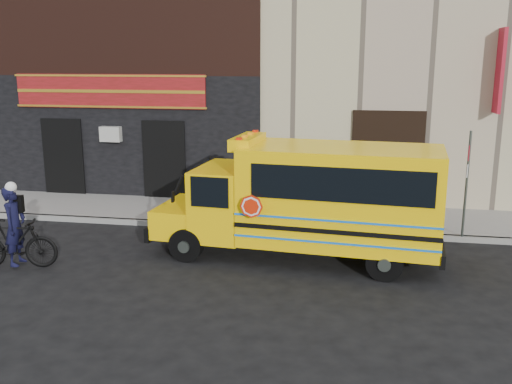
{
  "coord_description": "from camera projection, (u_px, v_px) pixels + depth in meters",
  "views": [
    {
      "loc": [
        2.99,
        -12.44,
        4.73
      ],
      "look_at": [
        0.5,
        1.85,
        1.3
      ],
      "focal_mm": 40.0,
      "sensor_mm": 36.0,
      "label": 1
    }
  ],
  "objects": [
    {
      "name": "curb",
      "position": [
        243.0,
        228.0,
        15.99
      ],
      "size": [
        40.0,
        0.2,
        0.15
      ],
      "primitive_type": "cube",
      "color": "gray",
      "rests_on": "ground"
    },
    {
      "name": "sign_pole",
      "position": [
        467.0,
        182.0,
        14.58
      ],
      "size": [
        0.09,
        0.25,
        2.94
      ],
      "color": "#464E47",
      "rests_on": "ground"
    },
    {
      "name": "bicycle",
      "position": [
        15.0,
        243.0,
        13.03
      ],
      "size": [
        2.01,
        0.89,
        1.17
      ],
      "primitive_type": "imported",
      "rotation": [
        0.0,
        0.0,
        1.75
      ],
      "color": "black",
      "rests_on": "ground"
    },
    {
      "name": "cyclist",
      "position": [
        15.0,
        228.0,
        13.05
      ],
      "size": [
        0.49,
        0.7,
        1.84
      ],
      "primitive_type": "imported",
      "rotation": [
        0.0,
        0.0,
        1.64
      ],
      "color": "black",
      "rests_on": "ground"
    },
    {
      "name": "building",
      "position": [
        280.0,
        20.0,
        22.13
      ],
      "size": [
        20.0,
        10.7,
        12.0
      ],
      "color": "tan",
      "rests_on": "sidewalk"
    },
    {
      "name": "ground",
      "position": [
        222.0,
        262.0,
        13.51
      ],
      "size": [
        120.0,
        120.0,
        0.0
      ],
      "primitive_type": "plane",
      "color": "black",
      "rests_on": "ground"
    },
    {
      "name": "school_bus",
      "position": [
        312.0,
        198.0,
        13.41
      ],
      "size": [
        7.07,
        2.76,
        2.92
      ],
      "color": "black",
      "rests_on": "ground"
    },
    {
      "name": "sidewalk",
      "position": [
        253.0,
        214.0,
        17.43
      ],
      "size": [
        40.0,
        3.0,
        0.15
      ],
      "primitive_type": "cube",
      "color": "gray",
      "rests_on": "ground"
    }
  ]
}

